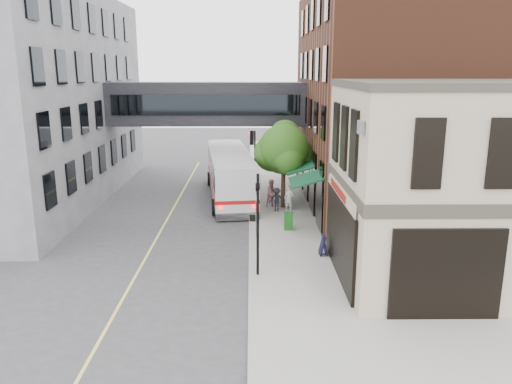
{
  "coord_description": "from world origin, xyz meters",
  "views": [
    {
      "loc": [
        0.11,
        -18.34,
        8.87
      ],
      "look_at": [
        0.35,
        4.16,
        3.33
      ],
      "focal_mm": 35.0,
      "sensor_mm": 36.0,
      "label": 1
    }
  ],
  "objects_px": {
    "bus": "(230,172)",
    "sandwich_board": "(323,245)",
    "pedestrian_a": "(289,198)",
    "pedestrian_c": "(277,200)",
    "pedestrian_b": "(272,193)",
    "newspaper_box": "(289,221)"
  },
  "relations": [
    {
      "from": "pedestrian_a",
      "to": "sandwich_board",
      "type": "bearing_deg",
      "value": -63.84
    },
    {
      "from": "pedestrian_b",
      "to": "sandwich_board",
      "type": "distance_m",
      "value": 8.96
    },
    {
      "from": "pedestrian_b",
      "to": "sandwich_board",
      "type": "bearing_deg",
      "value": -94.51
    },
    {
      "from": "pedestrian_b",
      "to": "newspaper_box",
      "type": "bearing_deg",
      "value": -99.34
    },
    {
      "from": "pedestrian_a",
      "to": "sandwich_board",
      "type": "relative_size",
      "value": 1.64
    },
    {
      "from": "pedestrian_c",
      "to": "bus",
      "type": "bearing_deg",
      "value": 142.45
    },
    {
      "from": "pedestrian_b",
      "to": "sandwich_board",
      "type": "xyz_separation_m",
      "value": [
        2.12,
        -8.69,
        -0.41
      ]
    },
    {
      "from": "bus",
      "to": "sandwich_board",
      "type": "distance_m",
      "value": 12.86
    },
    {
      "from": "pedestrian_b",
      "to": "pedestrian_c",
      "type": "xyz_separation_m",
      "value": [
        0.25,
        -1.04,
        -0.14
      ]
    },
    {
      "from": "pedestrian_c",
      "to": "pedestrian_a",
      "type": "bearing_deg",
      "value": 21.56
    },
    {
      "from": "bus",
      "to": "pedestrian_c",
      "type": "bearing_deg",
      "value": -53.25
    },
    {
      "from": "pedestrian_c",
      "to": "newspaper_box",
      "type": "xyz_separation_m",
      "value": [
        0.49,
        -3.68,
        -0.27
      ]
    },
    {
      "from": "pedestrian_c",
      "to": "sandwich_board",
      "type": "distance_m",
      "value": 7.88
    },
    {
      "from": "bus",
      "to": "pedestrian_c",
      "type": "height_order",
      "value": "bus"
    },
    {
      "from": "bus",
      "to": "pedestrian_b",
      "type": "height_order",
      "value": "bus"
    },
    {
      "from": "bus",
      "to": "sandwich_board",
      "type": "bearing_deg",
      "value": -67.15
    },
    {
      "from": "pedestrian_a",
      "to": "pedestrian_b",
      "type": "xyz_separation_m",
      "value": [
        -1.02,
        0.96,
        0.09
      ]
    },
    {
      "from": "pedestrian_b",
      "to": "pedestrian_a",
      "type": "bearing_deg",
      "value": -61.44
    },
    {
      "from": "pedestrian_a",
      "to": "pedestrian_c",
      "type": "bearing_deg",
      "value": -156.07
    },
    {
      "from": "pedestrian_c",
      "to": "pedestrian_b",
      "type": "bearing_deg",
      "value": 119.3
    },
    {
      "from": "bus",
      "to": "pedestrian_b",
      "type": "distance_m",
      "value": 4.29
    },
    {
      "from": "pedestrian_c",
      "to": "sandwich_board",
      "type": "height_order",
      "value": "pedestrian_c"
    }
  ]
}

